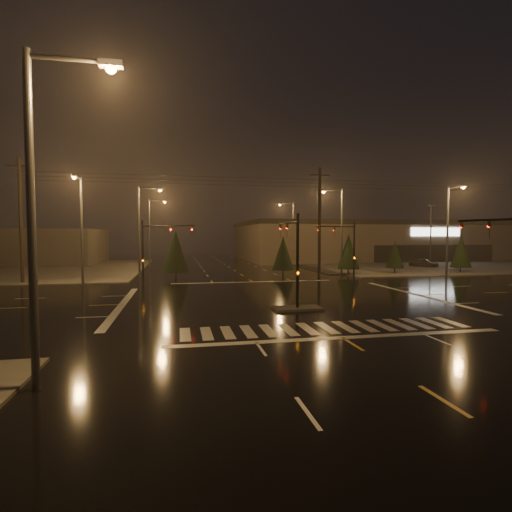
# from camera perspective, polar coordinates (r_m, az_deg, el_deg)

# --- Properties ---
(ground) EXTENTS (140.00, 140.00, 0.00)m
(ground) POSITION_cam_1_polar(r_m,az_deg,el_deg) (29.08, 3.60, -6.21)
(ground) COLOR black
(ground) RESTS_ON ground
(sidewalk_ne) EXTENTS (36.00, 36.00, 0.12)m
(sidewalk_ne) POSITION_cam_1_polar(r_m,az_deg,el_deg) (68.91, 21.71, -1.03)
(sidewalk_ne) COLOR #423F3B
(sidewalk_ne) RESTS_ON ground
(sidewalk_nw) EXTENTS (36.00, 36.00, 0.12)m
(sidewalk_nw) POSITION_cam_1_polar(r_m,az_deg,el_deg) (62.24, -32.46, -1.70)
(sidewalk_nw) COLOR #423F3B
(sidewalk_nw) RESTS_ON ground
(median_island) EXTENTS (3.00, 1.60, 0.15)m
(median_island) POSITION_cam_1_polar(r_m,az_deg,el_deg) (25.27, 5.92, -7.45)
(median_island) COLOR #423F3B
(median_island) RESTS_ON ground
(crosswalk) EXTENTS (15.00, 2.60, 0.01)m
(crosswalk) POSITION_cam_1_polar(r_m,az_deg,el_deg) (20.66, 10.04, -10.05)
(crosswalk) COLOR beige
(crosswalk) RESTS_ON ground
(stop_bar_near) EXTENTS (16.00, 0.50, 0.01)m
(stop_bar_near) POSITION_cam_1_polar(r_m,az_deg,el_deg) (18.86, 12.27, -11.33)
(stop_bar_near) COLOR beige
(stop_bar_near) RESTS_ON ground
(stop_bar_far) EXTENTS (16.00, 0.50, 0.01)m
(stop_bar_far) POSITION_cam_1_polar(r_m,az_deg,el_deg) (39.71, -0.43, -3.72)
(stop_bar_far) COLOR beige
(stop_bar_far) RESTS_ON ground
(parking_lot) EXTENTS (50.00, 24.00, 0.08)m
(parking_lot) POSITION_cam_1_polar(r_m,az_deg,el_deg) (70.14, 26.04, -1.08)
(parking_lot) COLOR black
(parking_lot) RESTS_ON ground
(retail_building) EXTENTS (60.20, 28.30, 7.20)m
(retail_building) POSITION_cam_1_polar(r_m,az_deg,el_deg) (85.02, 18.76, 2.29)
(retail_building) COLOR brown
(retail_building) RESTS_ON ground
(commercial_block) EXTENTS (30.00, 18.00, 5.60)m
(commercial_block) POSITION_cam_1_polar(r_m,az_deg,el_deg) (75.09, -32.74, 1.11)
(commercial_block) COLOR #3E3936
(commercial_block) RESTS_ON ground
(signal_mast_median) EXTENTS (0.25, 4.59, 6.00)m
(signal_mast_median) POSITION_cam_1_polar(r_m,az_deg,el_deg) (25.76, 5.36, 0.98)
(signal_mast_median) COLOR black
(signal_mast_median) RESTS_ON ground
(signal_mast_ne) EXTENTS (4.84, 1.86, 6.00)m
(signal_mast_ne) POSITION_cam_1_polar(r_m,az_deg,el_deg) (41.46, 12.81, 1.74)
(signal_mast_ne) COLOR black
(signal_mast_ne) RESTS_ON ground
(signal_mast_nw) EXTENTS (4.84, 1.86, 6.00)m
(signal_mast_nw) POSITION_cam_1_polar(r_m,az_deg,el_deg) (37.97, -14.42, 1.61)
(signal_mast_nw) COLOR black
(signal_mast_nw) RESTS_ON ground
(streetlight_0) EXTENTS (2.77, 0.32, 10.00)m
(streetlight_0) POSITION_cam_1_polar(r_m,az_deg,el_deg) (13.39, -28.22, 7.58)
(streetlight_0) COLOR #38383A
(streetlight_0) RESTS_ON ground
(streetlight_1) EXTENTS (2.77, 0.32, 10.00)m
(streetlight_1) POSITION_cam_1_polar(r_m,az_deg,el_deg) (45.94, -15.99, 4.32)
(streetlight_1) COLOR #38383A
(streetlight_1) RESTS_ON ground
(streetlight_2) EXTENTS (2.77, 0.32, 10.00)m
(streetlight_2) POSITION_cam_1_polar(r_m,az_deg,el_deg) (61.90, -14.73, 3.97)
(streetlight_2) COLOR #38383A
(streetlight_2) RESTS_ON ground
(streetlight_3) EXTENTS (2.77, 0.32, 10.00)m
(streetlight_3) POSITION_cam_1_polar(r_m,az_deg,el_deg) (47.52, 11.83, 4.32)
(streetlight_3) COLOR #38383A
(streetlight_3) RESTS_ON ground
(streetlight_4) EXTENTS (2.77, 0.32, 10.00)m
(streetlight_4) POSITION_cam_1_polar(r_m,az_deg,el_deg) (66.39, 5.09, 3.98)
(streetlight_4) COLOR #38383A
(streetlight_4) RESTS_ON ground
(streetlight_5) EXTENTS (0.32, 2.77, 10.00)m
(streetlight_5) POSITION_cam_1_polar(r_m,az_deg,el_deg) (39.93, -23.75, 4.40)
(streetlight_5) COLOR #38383A
(streetlight_5) RESTS_ON ground
(streetlight_6) EXTENTS (0.32, 2.77, 10.00)m
(streetlight_6) POSITION_cam_1_polar(r_m,az_deg,el_deg) (48.74, 25.92, 4.05)
(streetlight_6) COLOR #38383A
(streetlight_6) RESTS_ON ground
(utility_pole_0) EXTENTS (2.20, 0.32, 12.00)m
(utility_pole_0) POSITION_cam_1_polar(r_m,az_deg,el_deg) (44.30, -30.57, 4.50)
(utility_pole_0) COLOR black
(utility_pole_0) RESTS_ON ground
(utility_pole_1) EXTENTS (2.20, 0.32, 12.00)m
(utility_pole_1) POSITION_cam_1_polar(r_m,az_deg,el_deg) (44.50, 9.05, 4.87)
(utility_pole_1) COLOR black
(utility_pole_1) RESTS_ON ground
(conifer_0) EXTENTS (2.59, 2.59, 4.75)m
(conifer_0) POSITION_cam_1_polar(r_m,az_deg,el_deg) (48.08, 13.07, 0.62)
(conifer_0) COLOR black
(conifer_0) RESTS_ON ground
(conifer_1) EXTENTS (2.04, 2.04, 3.89)m
(conifer_1) POSITION_cam_1_polar(r_m,az_deg,el_deg) (51.03, 19.21, 0.18)
(conifer_1) COLOR black
(conifer_1) RESTS_ON ground
(conifer_2) EXTENTS (2.50, 2.50, 4.61)m
(conifer_2) POSITION_cam_1_polar(r_m,az_deg,el_deg) (55.32, 27.23, 0.60)
(conifer_2) COLOR black
(conifer_2) RESTS_ON ground
(conifer_3) EXTENTS (2.83, 2.83, 5.12)m
(conifer_3) POSITION_cam_1_polar(r_m,az_deg,el_deg) (43.51, -11.41, 0.64)
(conifer_3) COLOR black
(conifer_3) RESTS_ON ground
(conifer_4) EXTENTS (2.47, 2.47, 4.55)m
(conifer_4) POSITION_cam_1_polar(r_m,az_deg,el_deg) (45.43, 3.90, 0.44)
(conifer_4) COLOR black
(conifer_4) RESTS_ON ground
(car_parked) EXTENTS (3.66, 4.07, 1.34)m
(car_parked) POSITION_cam_1_polar(r_m,az_deg,el_deg) (62.23, 22.84, -0.90)
(car_parked) COLOR black
(car_parked) RESTS_ON ground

